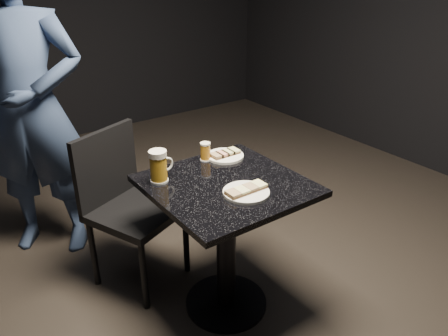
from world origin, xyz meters
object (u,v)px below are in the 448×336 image
(beer_mug, at_px, (159,166))
(chair, at_px, (126,200))
(patron, at_px, (31,108))
(beer_tumbler, at_px, (205,152))
(plate_small, at_px, (225,156))
(plate_large, at_px, (246,192))
(table, at_px, (226,226))

(beer_mug, distance_m, chair, 0.48)
(patron, height_order, beer_tumbler, patron)
(plate_small, distance_m, beer_tumbler, 0.12)
(chair, bearing_deg, plate_large, -66.03)
(patron, bearing_deg, table, -27.46)
(plate_small, height_order, patron, patron)
(patron, xyz_separation_m, beer_tumbler, (0.64, -0.87, -0.13))
(beer_tumbler, bearing_deg, patron, 126.13)
(beer_mug, bearing_deg, chair, 97.54)
(chair, bearing_deg, table, -61.56)
(beer_mug, bearing_deg, plate_large, -52.72)
(patron, xyz_separation_m, beer_mug, (0.32, -0.95, -0.10))
(beer_mug, relative_size, chair, 0.18)
(plate_large, xyz_separation_m, beer_tumbler, (0.05, 0.41, 0.04))
(beer_tumbler, bearing_deg, chair, 143.15)
(table, distance_m, beer_tumbler, 0.41)
(plate_small, relative_size, table, 0.27)
(beer_tumbler, bearing_deg, table, -102.96)
(chair, bearing_deg, patron, 114.78)
(plate_small, bearing_deg, plate_large, -112.51)
(table, distance_m, chair, 0.62)
(plate_large, bearing_deg, plate_small, 67.49)
(beer_tumbler, bearing_deg, beer_mug, -166.38)
(table, relative_size, beer_tumbler, 7.65)
(plate_small, relative_size, beer_tumbler, 2.05)
(chair, bearing_deg, plate_small, -32.90)
(patron, relative_size, beer_mug, 11.72)
(plate_large, height_order, beer_tumbler, beer_tumbler)
(table, relative_size, chair, 0.84)
(plate_small, relative_size, chair, 0.23)
(table, bearing_deg, plate_small, 55.47)
(beer_mug, bearing_deg, beer_tumbler, 13.62)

